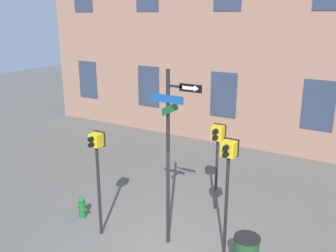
# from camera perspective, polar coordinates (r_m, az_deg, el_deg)

# --- Properties ---
(ground_plane) EXTENTS (60.00, 60.00, 0.00)m
(ground_plane) POSITION_cam_1_polar(r_m,az_deg,el_deg) (10.00, -0.22, -18.03)
(ground_plane) COLOR #595651
(street_sign_pole) EXTENTS (1.31, 0.72, 4.50)m
(street_sign_pole) POSITION_cam_1_polar(r_m,az_deg,el_deg) (8.98, 0.36, -3.15)
(street_sign_pole) COLOR black
(street_sign_pole) RESTS_ON ground_plane
(pedestrian_signal_left) EXTENTS (0.35, 0.40, 2.86)m
(pedestrian_signal_left) POSITION_cam_1_polar(r_m,az_deg,el_deg) (9.72, -10.77, -4.84)
(pedestrian_signal_left) COLOR black
(pedestrian_signal_left) RESTS_ON ground_plane
(pedestrian_signal_right) EXTENTS (0.38, 0.40, 2.95)m
(pedestrian_signal_right) POSITION_cam_1_polar(r_m,az_deg,el_deg) (8.83, 9.12, -6.20)
(pedestrian_signal_right) COLOR black
(pedestrian_signal_right) RESTS_ON ground_plane
(pedestrian_signal_across) EXTENTS (0.38, 0.40, 2.66)m
(pedestrian_signal_across) POSITION_cam_1_polar(r_m,az_deg,el_deg) (10.96, 7.54, -2.65)
(pedestrian_signal_across) COLOR black
(pedestrian_signal_across) RESTS_ON ground_plane
(fire_hydrant) EXTENTS (0.36, 0.20, 0.63)m
(fire_hydrant) POSITION_cam_1_polar(r_m,az_deg,el_deg) (11.41, -12.95, -11.99)
(fire_hydrant) COLOR #196028
(fire_hydrant) RESTS_ON ground_plane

